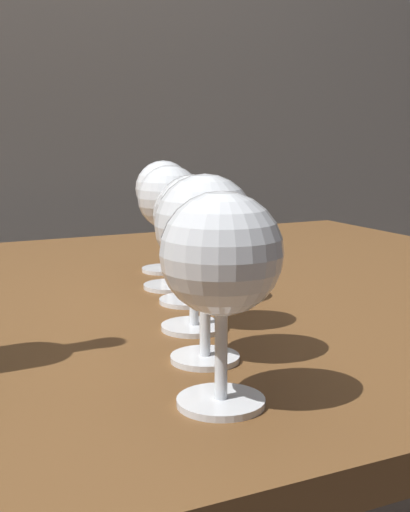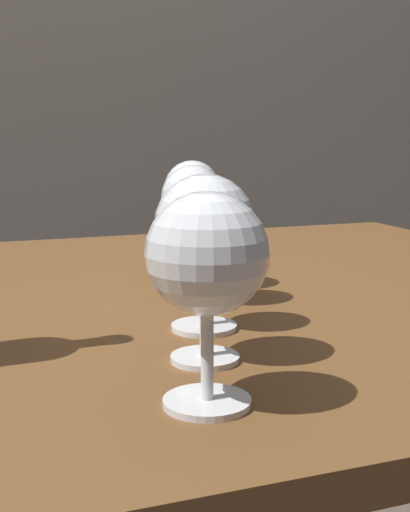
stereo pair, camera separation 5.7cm
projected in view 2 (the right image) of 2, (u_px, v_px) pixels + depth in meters
dining_table at (88, 368)px, 0.82m from camera, size 1.38×0.92×0.73m
wine_glass_pinot at (207, 257)px, 0.47m from camera, size 0.08×0.08×0.15m
wine_glass_amber at (205, 228)px, 0.57m from camera, size 0.08×0.08×0.16m
wine_glass_chardonnay at (204, 219)px, 0.66m from camera, size 0.07×0.07×0.15m
wine_glass_cabernet at (206, 218)px, 0.77m from camera, size 0.08×0.08×0.14m
wine_glass_port at (193, 202)px, 0.84m from camera, size 0.08×0.08×0.15m
wine_glass_rose at (192, 192)px, 0.94m from camera, size 0.08×0.08×0.15m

